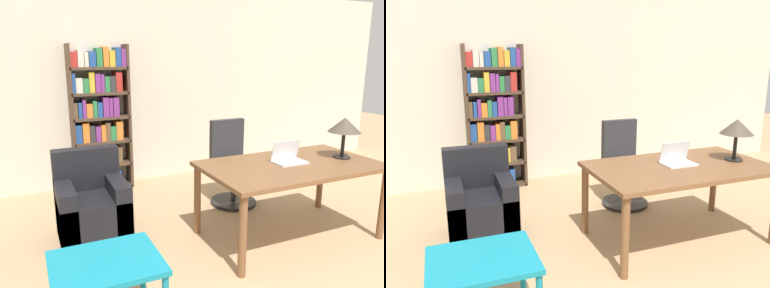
{
  "view_description": "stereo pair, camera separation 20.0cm",
  "coord_description": "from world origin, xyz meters",
  "views": [
    {
      "loc": [
        -1.87,
        -0.62,
        1.8
      ],
      "look_at": [
        -0.52,
        2.37,
        1.01
      ],
      "focal_mm": 35.0,
      "sensor_mm": 36.0,
      "label": 1
    },
    {
      "loc": [
        -1.68,
        -0.7,
        1.8
      ],
      "look_at": [
        -0.52,
        2.37,
        1.01
      ],
      "focal_mm": 35.0,
      "sensor_mm": 36.0,
      "label": 2
    }
  ],
  "objects": [
    {
      "name": "wall_back",
      "position": [
        0.0,
        4.53,
        1.35
      ],
      "size": [
        8.0,
        0.06,
        2.7
      ],
      "color": "beige",
      "rests_on": "ground_plane"
    },
    {
      "name": "side_table_blue",
      "position": [
        -1.49,
        1.54,
        0.45
      ],
      "size": [
        0.69,
        0.56,
        0.53
      ],
      "color": "teal",
      "rests_on": "ground_plane"
    },
    {
      "name": "table_lamp",
      "position": [
        1.07,
        2.13,
        1.09
      ],
      "size": [
        0.32,
        0.32,
        0.42
      ],
      "color": "black",
      "rests_on": "desk"
    },
    {
      "name": "laptop",
      "position": [
        0.45,
        2.22,
        0.81
      ],
      "size": [
        0.31,
        0.21,
        0.22
      ],
      "color": "silver",
      "rests_on": "desk"
    },
    {
      "name": "bookshelf",
      "position": [
        -0.97,
        4.34,
        0.96
      ],
      "size": [
        0.76,
        0.28,
        1.93
      ],
      "color": "#4C3828",
      "rests_on": "ground_plane"
    },
    {
      "name": "armchair",
      "position": [
        -1.35,
        2.94,
        0.3
      ],
      "size": [
        0.65,
        0.66,
        0.88
      ],
      "color": "black",
      "rests_on": "ground_plane"
    },
    {
      "name": "office_chair",
      "position": [
        0.39,
        3.19,
        0.45
      ],
      "size": [
        0.56,
        0.56,
        1.02
      ],
      "color": "black",
      "rests_on": "ground_plane"
    },
    {
      "name": "desk",
      "position": [
        0.46,
        2.17,
        0.68
      ],
      "size": [
        1.74,
        0.98,
        0.76
      ],
      "color": "brown",
      "rests_on": "ground_plane"
    }
  ]
}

